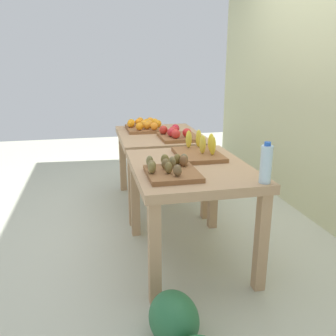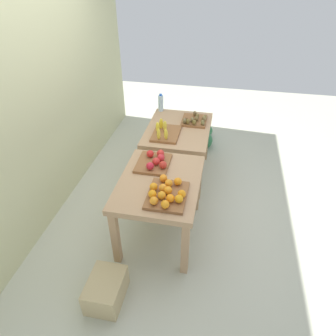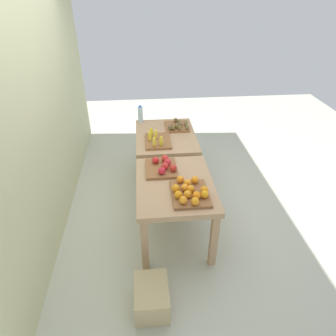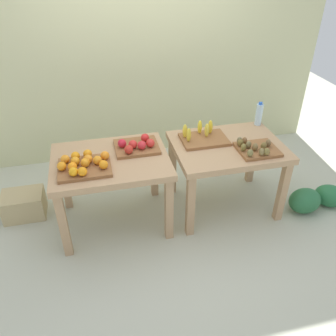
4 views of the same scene
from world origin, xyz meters
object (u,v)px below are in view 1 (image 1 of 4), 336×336
object	(u,v)px
banana_crate	(199,151)
water_bottle	(266,164)
orange_bin	(145,126)
display_table_left	(160,144)
cardboard_produce_box	(170,165)
apple_bin	(177,134)
kiwi_bin	(171,170)
display_table_right	(190,179)

from	to	relation	value
banana_crate	water_bottle	world-z (taller)	water_bottle
orange_bin	water_bottle	world-z (taller)	water_bottle
display_table_left	cardboard_produce_box	bearing A→B (deg)	161.35
banana_crate	cardboard_produce_box	world-z (taller)	banana_crate
apple_bin	water_bottle	world-z (taller)	water_bottle
display_table_left	orange_bin	distance (m)	0.30
kiwi_bin	display_table_left	bearing A→B (deg)	172.03
banana_crate	water_bottle	xyz separation A→B (m)	(0.67, 0.20, 0.08)
display_table_left	cardboard_produce_box	xyz separation A→B (m)	(-0.89, 0.30, -0.49)
apple_bin	kiwi_bin	bearing A→B (deg)	-15.49
apple_bin	water_bottle	distance (m)	1.34
display_table_right	water_bottle	world-z (taller)	water_bottle
orange_bin	cardboard_produce_box	world-z (taller)	orange_bin
cardboard_produce_box	display_table_right	bearing A→B (deg)	-8.49
apple_bin	cardboard_produce_box	xyz separation A→B (m)	(-1.15, 0.19, -0.64)
display_table_left	water_bottle	xyz separation A→B (m)	(1.58, 0.33, 0.22)
display_table_left	banana_crate	xyz separation A→B (m)	(0.90, 0.13, 0.14)
banana_crate	cardboard_produce_box	distance (m)	1.91
apple_bin	water_bottle	size ratio (longest dim) A/B	1.61
display_table_left	display_table_right	size ratio (longest dim) A/B	1.00
apple_bin	banana_crate	size ratio (longest dim) A/B	0.91
orange_bin	kiwi_bin	xyz separation A→B (m)	(1.54, -0.07, -0.01)
kiwi_bin	orange_bin	bearing A→B (deg)	177.57
orange_bin	apple_bin	distance (m)	0.54
water_bottle	cardboard_produce_box	size ratio (longest dim) A/B	0.62
display_table_right	water_bottle	distance (m)	0.61
display_table_left	display_table_right	world-z (taller)	same
banana_crate	water_bottle	size ratio (longest dim) A/B	1.77
orange_bin	water_bottle	size ratio (longest dim) A/B	1.84
orange_bin	cardboard_produce_box	xyz separation A→B (m)	(-0.66, 0.42, -0.64)
water_bottle	kiwi_bin	bearing A→B (deg)	-117.50
orange_bin	cardboard_produce_box	distance (m)	1.01
apple_bin	cardboard_produce_box	size ratio (longest dim) A/B	1.00
orange_bin	water_bottle	xyz separation A→B (m)	(1.81, 0.45, 0.07)
kiwi_bin	cardboard_produce_box	bearing A→B (deg)	167.60
orange_bin	kiwi_bin	world-z (taller)	orange_bin
apple_bin	display_table_left	bearing A→B (deg)	-157.47
display_table_right	apple_bin	world-z (taller)	apple_bin
display_table_right	kiwi_bin	distance (m)	0.30
orange_bin	apple_bin	world-z (taller)	apple_bin
apple_bin	kiwi_bin	xyz separation A→B (m)	(1.05, -0.29, -0.00)
display_table_left	apple_bin	xyz separation A→B (m)	(0.26, 0.11, 0.14)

